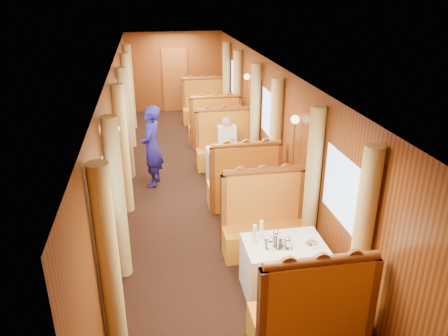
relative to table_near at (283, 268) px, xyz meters
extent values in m
cube|color=brown|center=(-0.75, 9.47, 0.62)|extent=(0.80, 0.04, 2.00)
cube|color=white|center=(0.00, 0.00, 0.00)|extent=(1.05, 0.72, 0.75)
cube|color=#BC5014|center=(0.00, -0.95, -0.15)|extent=(1.30, 0.55, 0.45)
cube|color=#BC5014|center=(0.00, -1.17, 0.48)|extent=(1.30, 0.12, 0.80)
cylinder|color=brown|center=(0.00, -1.17, 0.92)|extent=(1.23, 0.10, 0.10)
cube|color=#BC5014|center=(0.00, 0.95, -0.15)|extent=(1.30, 0.55, 0.45)
cube|color=#BC5014|center=(0.00, 1.17, 0.48)|extent=(1.30, 0.12, 0.80)
cylinder|color=brown|center=(0.00, 1.17, 0.92)|extent=(1.23, 0.10, 0.10)
cube|color=white|center=(0.00, 3.50, 0.00)|extent=(1.05, 0.72, 0.75)
cube|color=#BC5014|center=(0.00, 2.55, -0.15)|extent=(1.30, 0.55, 0.45)
cube|color=#BC5014|center=(0.00, 2.33, 0.48)|extent=(1.30, 0.12, 0.80)
cylinder|color=brown|center=(0.00, 2.33, 0.92)|extent=(1.23, 0.10, 0.10)
cube|color=#BC5014|center=(0.00, 4.45, -0.15)|extent=(1.30, 0.55, 0.45)
cube|color=#BC5014|center=(0.00, 4.67, 0.48)|extent=(1.30, 0.12, 0.80)
cylinder|color=brown|center=(0.00, 4.67, 0.92)|extent=(1.23, 0.10, 0.10)
cube|color=white|center=(0.00, 7.00, 0.00)|extent=(1.05, 0.72, 0.75)
cube|color=#BC5014|center=(0.00, 6.05, -0.15)|extent=(1.30, 0.55, 0.45)
cube|color=#BC5014|center=(0.00, 5.83, 0.48)|extent=(1.30, 0.12, 0.80)
cylinder|color=brown|center=(0.00, 5.83, 0.92)|extent=(1.23, 0.10, 0.10)
cube|color=#BC5014|center=(0.00, 7.95, -0.15)|extent=(1.30, 0.55, 0.45)
cube|color=#BC5014|center=(0.00, 8.16, 0.48)|extent=(1.30, 0.12, 0.80)
cylinder|color=brown|center=(0.00, 8.16, 0.92)|extent=(1.23, 0.10, 0.10)
cube|color=silver|center=(-0.10, -0.02, 0.38)|extent=(0.38, 0.31, 0.01)
cylinder|color=white|center=(0.33, -0.08, 0.38)|extent=(0.21, 0.21, 0.01)
cylinder|color=white|center=(-0.39, 0.09, 0.42)|extent=(0.08, 0.08, 0.08)
cylinder|color=white|center=(-0.39, 0.09, 0.55)|extent=(0.05, 0.05, 0.18)
cylinder|color=white|center=(-0.27, 0.19, 0.42)|extent=(0.08, 0.08, 0.08)
cylinder|color=white|center=(-0.27, 0.19, 0.55)|extent=(0.05, 0.05, 0.18)
cylinder|color=silver|center=(-0.01, 3.50, 0.45)|extent=(0.06, 0.06, 0.14)
cylinder|color=silver|center=(0.04, 6.98, 0.45)|extent=(0.06, 0.06, 0.14)
cylinder|color=tan|center=(-2.13, -0.78, 0.80)|extent=(0.22, 0.22, 2.35)
cylinder|color=tan|center=(-2.13, 0.78, 0.80)|extent=(0.22, 0.22, 2.35)
cylinder|color=tan|center=(0.63, -0.78, 0.80)|extent=(0.22, 0.22, 2.35)
cylinder|color=tan|center=(0.63, 0.78, 0.80)|extent=(0.22, 0.22, 2.35)
cylinder|color=tan|center=(-2.13, 2.72, 0.80)|extent=(0.22, 0.22, 2.35)
cylinder|color=tan|center=(-2.13, 4.28, 0.80)|extent=(0.22, 0.22, 2.35)
cylinder|color=tan|center=(0.63, 2.72, 0.80)|extent=(0.22, 0.22, 2.35)
cylinder|color=tan|center=(0.63, 4.28, 0.80)|extent=(0.22, 0.22, 2.35)
cylinder|color=tan|center=(-2.13, 6.22, 0.80)|extent=(0.22, 0.22, 2.35)
cylinder|color=tan|center=(-2.13, 7.78, 0.80)|extent=(0.22, 0.22, 2.35)
cylinder|color=tan|center=(0.63, 6.22, 0.80)|extent=(0.22, 0.22, 2.35)
cylinder|color=tan|center=(0.63, 7.78, 0.80)|extent=(0.22, 0.22, 2.35)
cylinder|color=#BF8C3F|center=(-2.15, 1.75, 0.55)|extent=(0.04, 0.04, 1.85)
sphere|color=#FFD18C|center=(-2.15, 1.75, 1.50)|extent=(0.14, 0.14, 0.14)
cylinder|color=#BF8C3F|center=(0.65, 1.75, 0.55)|extent=(0.04, 0.04, 1.85)
sphere|color=#FFD18C|center=(0.65, 1.75, 1.50)|extent=(0.14, 0.14, 0.14)
cylinder|color=#BF8C3F|center=(-2.15, 5.25, 0.55)|extent=(0.04, 0.04, 1.85)
sphere|color=#FFD18C|center=(-2.15, 5.25, 1.50)|extent=(0.14, 0.14, 0.14)
cylinder|color=#BF8C3F|center=(0.65, 5.25, 0.55)|extent=(0.04, 0.04, 1.85)
sphere|color=#FFD18C|center=(0.65, 5.25, 1.50)|extent=(0.14, 0.14, 0.14)
imported|color=navy|center=(-1.63, 3.75, 0.47)|extent=(0.54, 0.69, 1.68)
cube|color=beige|center=(0.00, 4.28, 0.38)|extent=(0.40, 0.24, 0.55)
sphere|color=tan|center=(0.00, 4.28, 0.74)|extent=(0.20, 0.20, 0.20)
cube|color=beige|center=(0.00, 4.11, 0.15)|extent=(0.36, 0.30, 0.14)
camera|label=1|loc=(-1.61, -4.63, 3.50)|focal=35.00mm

